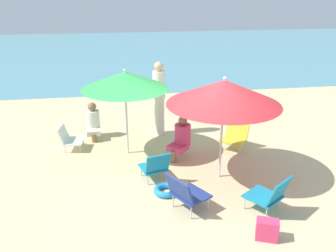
{
  "coord_description": "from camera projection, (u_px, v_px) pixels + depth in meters",
  "views": [
    {
      "loc": [
        -1.39,
        -5.81,
        3.52
      ],
      "look_at": [
        -0.34,
        1.21,
        0.7
      ],
      "focal_mm": 38.98,
      "sensor_mm": 36.0,
      "label": 1
    }
  ],
  "objects": [
    {
      "name": "ground_plane",
      "position": [
        195.0,
        183.0,
        6.83
      ],
      "size": [
        40.0,
        40.0,
        0.0
      ],
      "primitive_type": "plane",
      "color": "#D3BC8C"
    },
    {
      "name": "sea_water",
      "position": [
        139.0,
        51.0,
        19.62
      ],
      "size": [
        40.0,
        16.0,
        0.01
      ],
      "primitive_type": "cube",
      "color": "#5693A3",
      "rests_on": "ground_plane"
    },
    {
      "name": "umbrella_red",
      "position": [
        224.0,
        92.0,
        6.44
      ],
      "size": [
        2.07,
        2.07,
        1.98
      ],
      "color": "silver",
      "rests_on": "ground_plane"
    },
    {
      "name": "umbrella_green",
      "position": [
        125.0,
        80.0,
        7.44
      ],
      "size": [
        1.81,
        1.81,
        1.88
      ],
      "color": "silver",
      "rests_on": "ground_plane"
    },
    {
      "name": "beach_chair_a",
      "position": [
        270.0,
        194.0,
        5.85
      ],
      "size": [
        0.76,
        0.78,
        0.68
      ],
      "rotation": [
        0.0,
        0.0,
        2.2
      ],
      "color": "teal",
      "rests_on": "ground_plane"
    },
    {
      "name": "beach_chair_b",
      "position": [
        235.0,
        136.0,
        8.16
      ],
      "size": [
        0.72,
        0.71,
        0.56
      ],
      "rotation": [
        0.0,
        0.0,
        -2.3
      ],
      "color": "gold",
      "rests_on": "ground_plane"
    },
    {
      "name": "beach_chair_c",
      "position": [
        69.0,
        138.0,
        8.11
      ],
      "size": [
        0.56,
        0.52,
        0.55
      ],
      "rotation": [
        0.0,
        0.0,
        -0.15
      ],
      "color": "white",
      "rests_on": "ground_plane"
    },
    {
      "name": "beach_chair_d",
      "position": [
        186.0,
        192.0,
        5.87
      ],
      "size": [
        0.77,
        0.77,
        0.67
      ],
      "rotation": [
        0.0,
        0.0,
        0.55
      ],
      "color": "navy",
      "rests_on": "ground_plane"
    },
    {
      "name": "beach_chair_e",
      "position": [
        155.0,
        166.0,
        6.79
      ],
      "size": [
        0.58,
        0.65,
        0.63
      ],
      "rotation": [
        0.0,
        0.0,
        1.83
      ],
      "color": "teal",
      "rests_on": "ground_plane"
    },
    {
      "name": "person_a",
      "position": [
        93.0,
        121.0,
        8.69
      ],
      "size": [
        0.34,
        0.56,
        0.87
      ],
      "rotation": [
        0.0,
        0.0,
        4.76
      ],
      "color": "silver",
      "rests_on": "ground_plane"
    },
    {
      "name": "person_b",
      "position": [
        159.0,
        98.0,
        8.71
      ],
      "size": [
        0.3,
        0.3,
        1.8
      ],
      "rotation": [
        0.0,
        0.0,
        4.79
      ],
      "color": "silver",
      "rests_on": "ground_plane"
    },
    {
      "name": "person_c",
      "position": [
        181.0,
        137.0,
        7.69
      ],
      "size": [
        0.54,
        0.55,
        0.92
      ],
      "rotation": [
        0.0,
        0.0,
        3.95
      ],
      "color": "#DB3866",
      "rests_on": "ground_plane"
    },
    {
      "name": "swim_ring",
      "position": [
        166.0,
        190.0,
        6.5
      ],
      "size": [
        0.44,
        0.44,
        0.11
      ],
      "primitive_type": "torus",
      "color": "#238CD8",
      "rests_on": "ground_plane"
    },
    {
      "name": "beach_bag",
      "position": [
        267.0,
        230.0,
        5.31
      ],
      "size": [
        0.37,
        0.29,
        0.32
      ],
      "primitive_type": "cube",
      "rotation": [
        0.0,
        0.0,
        2.77
      ],
      "color": "#DB3866",
      "rests_on": "ground_plane"
    }
  ]
}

